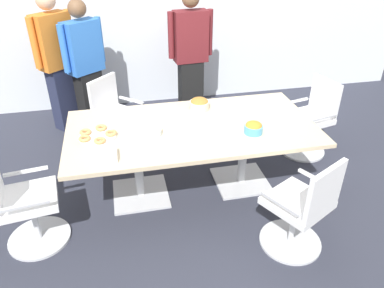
% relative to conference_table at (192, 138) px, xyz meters
% --- Properties ---
extents(ground_plane, '(10.00, 10.00, 0.01)m').
position_rel_conference_table_xyz_m(ground_plane, '(0.00, 0.00, -0.63)').
color(ground_plane, '#2D303D').
extents(back_wall, '(8.00, 0.10, 2.80)m').
position_rel_conference_table_xyz_m(back_wall, '(0.00, 2.40, 0.77)').
color(back_wall, silver).
rests_on(back_wall, ground).
extents(conference_table, '(2.40, 1.20, 0.75)m').
position_rel_conference_table_xyz_m(conference_table, '(0.00, 0.00, 0.00)').
color(conference_table, '#CCB793').
rests_on(conference_table, ground).
extents(office_chair_0, '(0.65, 0.65, 0.91)m').
position_rel_conference_table_xyz_m(office_chair_0, '(1.55, 0.45, -0.22)').
color(office_chair_0, silver).
rests_on(office_chair_0, ground).
extents(office_chair_1, '(0.76, 0.76, 0.91)m').
position_rel_conference_table_xyz_m(office_chair_1, '(-0.73, 0.99, -0.22)').
color(office_chair_1, silver).
rests_on(office_chair_1, ground).
extents(office_chair_2, '(0.61, 0.61, 0.91)m').
position_rel_conference_table_xyz_m(office_chair_2, '(-1.55, -0.45, -0.22)').
color(office_chair_2, silver).
rests_on(office_chair_2, ground).
extents(office_chair_3, '(0.73, 0.73, 0.91)m').
position_rel_conference_table_xyz_m(office_chair_3, '(0.71, -1.00, -0.22)').
color(office_chair_3, silver).
rests_on(office_chair_3, ground).
extents(person_standing_0, '(0.51, 0.47, 1.79)m').
position_rel_conference_table_xyz_m(person_standing_0, '(-1.38, 1.75, 0.31)').
color(person_standing_0, '#232842').
rests_on(person_standing_0, ground).
extents(person_standing_1, '(0.53, 0.44, 1.69)m').
position_rel_conference_table_xyz_m(person_standing_1, '(-1.03, 1.65, 0.25)').
color(person_standing_1, black).
rests_on(person_standing_1, ground).
extents(person_standing_2, '(0.61, 0.26, 1.75)m').
position_rel_conference_table_xyz_m(person_standing_2, '(0.34, 1.68, 0.29)').
color(person_standing_2, black).
rests_on(person_standing_2, ground).
extents(snack_bowl_chips_orange, '(0.18, 0.18, 0.11)m').
position_rel_conference_table_xyz_m(snack_bowl_chips_orange, '(0.54, -0.25, 0.18)').
color(snack_bowl_chips_orange, '#4C9EC6').
rests_on(snack_bowl_chips_orange, conference_table).
extents(snack_bowl_pretzels, '(0.21, 0.21, 0.12)m').
position_rel_conference_table_xyz_m(snack_bowl_pretzels, '(0.16, 0.37, 0.18)').
color(snack_bowl_pretzels, beige).
rests_on(snack_bowl_pretzels, conference_table).
extents(donut_platter, '(0.35, 0.35, 0.04)m').
position_rel_conference_table_xyz_m(donut_platter, '(-0.90, -0.01, 0.14)').
color(donut_platter, white).
rests_on(donut_platter, conference_table).
extents(plate_stack, '(0.21, 0.21, 0.05)m').
position_rel_conference_table_xyz_m(plate_stack, '(-0.41, -0.07, 0.15)').
color(plate_stack, white).
rests_on(plate_stack, conference_table).
extents(napkin_pile, '(0.17, 0.17, 0.06)m').
position_rel_conference_table_xyz_m(napkin_pile, '(-0.82, -0.41, 0.16)').
color(napkin_pile, white).
rests_on(napkin_pile, conference_table).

